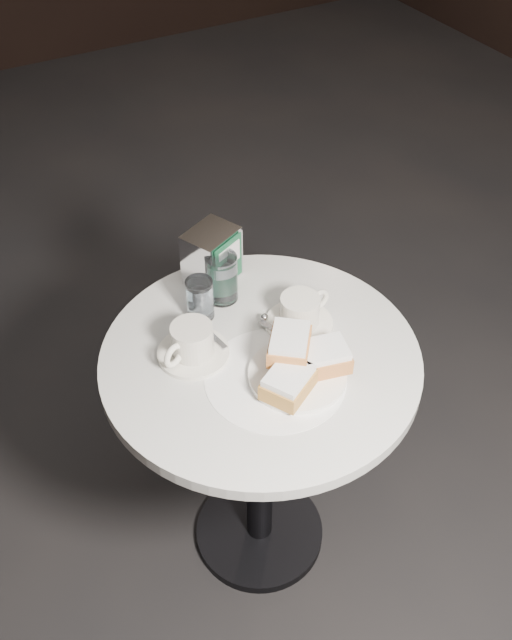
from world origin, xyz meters
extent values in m
plane|color=black|center=(0.00, 0.00, 0.00)|extent=(7.00, 7.00, 0.00)
cylinder|color=black|center=(0.00, 0.00, 0.01)|extent=(0.36, 0.36, 0.03)
cylinder|color=black|center=(0.00, 0.00, 0.36)|extent=(0.07, 0.07, 0.70)
cylinder|color=white|center=(0.00, 0.00, 0.73)|extent=(0.70, 0.70, 0.03)
cylinder|color=white|center=(-0.01, -0.08, 0.75)|extent=(0.35, 0.35, 0.00)
cylinder|color=white|center=(0.03, -0.10, 0.75)|extent=(0.25, 0.25, 0.02)
cube|color=#B98239|center=(-0.01, -0.13, 0.78)|extent=(0.13, 0.12, 0.04)
cube|color=white|center=(-0.01, -0.13, 0.81)|extent=(0.12, 0.11, 0.02)
cube|color=#C4793C|center=(0.09, -0.11, 0.78)|extent=(0.12, 0.10, 0.04)
cube|color=white|center=(0.09, -0.11, 0.81)|extent=(0.11, 0.09, 0.02)
cube|color=#D38340|center=(0.03, -0.07, 0.81)|extent=(0.13, 0.13, 0.04)
cube|color=white|center=(0.03, -0.07, 0.84)|extent=(0.12, 0.12, 0.02)
cylinder|color=silver|center=(-0.13, 0.07, 0.75)|extent=(0.21, 0.21, 0.01)
cylinder|color=beige|center=(-0.13, 0.07, 0.79)|extent=(0.12, 0.12, 0.07)
cylinder|color=#8B664C|center=(-0.13, 0.07, 0.82)|extent=(0.11, 0.11, 0.00)
torus|color=white|center=(-0.18, 0.04, 0.79)|extent=(0.06, 0.04, 0.06)
cube|color=silver|center=(-0.07, 0.09, 0.76)|extent=(0.03, 0.11, 0.00)
sphere|color=#AEAEB3|center=(-0.10, 0.14, 0.76)|extent=(0.02, 0.02, 0.02)
cylinder|color=white|center=(0.12, 0.04, 0.75)|extent=(0.17, 0.17, 0.01)
cylinder|color=silver|center=(0.12, 0.04, 0.79)|extent=(0.10, 0.10, 0.07)
cylinder|color=#835A47|center=(0.12, 0.04, 0.82)|extent=(0.09, 0.09, 0.00)
torus|color=silver|center=(0.18, 0.05, 0.79)|extent=(0.06, 0.02, 0.06)
cube|color=#B3B3B8|center=(0.06, 0.03, 0.76)|extent=(0.05, 0.10, 0.00)
sphere|color=silver|center=(0.06, 0.08, 0.76)|extent=(0.02, 0.02, 0.02)
cylinder|color=white|center=(-0.06, 0.17, 0.80)|extent=(0.06, 0.06, 0.10)
cylinder|color=white|center=(-0.06, 0.17, 0.79)|extent=(0.06, 0.06, 0.09)
cylinder|color=silver|center=(0.01, 0.21, 0.81)|extent=(0.10, 0.10, 0.12)
cylinder|color=white|center=(0.01, 0.21, 0.80)|extent=(0.09, 0.09, 0.10)
cube|color=silver|center=(0.02, 0.28, 0.81)|extent=(0.15, 0.14, 0.14)
cube|color=#165031|center=(0.04, 0.23, 0.82)|extent=(0.09, 0.04, 0.12)
cube|color=silver|center=(0.05, 0.23, 0.84)|extent=(0.07, 0.03, 0.05)
camera|label=1|loc=(-0.53, -0.94, 1.86)|focal=40.00mm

